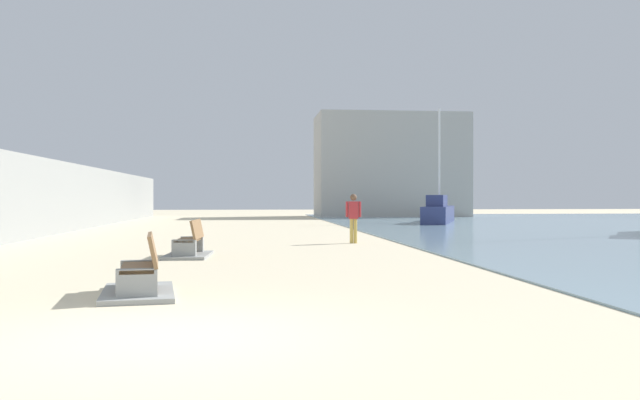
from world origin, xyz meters
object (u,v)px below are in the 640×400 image
bench_near (140,281)px  person_walking (353,215)px  boat_mid_bay (438,212)px  bench_far (189,248)px

bench_near → person_walking: person_walking is taller
person_walking → boat_mid_bay: bearing=64.9°
bench_far → person_walking: (5.11, 4.65, 0.75)m
person_walking → bench_far: bearing=-137.7°
bench_near → person_walking: bearing=65.4°
bench_near → person_walking: (5.29, 11.55, 0.75)m
bench_far → boat_mid_bay: bearing=58.8°
bench_near → boat_mid_bay: bearing=65.1°
person_walking → boat_mid_bay: size_ratio=0.22×
bench_near → person_walking: 12.73m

